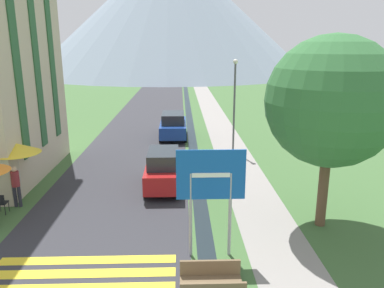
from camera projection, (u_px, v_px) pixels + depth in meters
The scene contains 18 objects.
ground_plane at pixel (175, 137), 27.26m from camera, with size 160.00×160.00×0.00m, color #3D6033.
road at pixel (151, 113), 36.84m from camera, with size 6.40×60.00×0.01m.
footpath at pixel (213, 112), 37.03m from camera, with size 2.20×60.00×0.01m.
drainage_channel at pixel (189, 113), 36.95m from camera, with size 0.60×60.00×0.00m.
crosswalk_marking at pixel (82, 273), 10.91m from camera, with size 5.44×1.84×0.01m.
mountain_distant at pixel (170, 10), 86.54m from camera, with size 64.36×64.36×28.71m.
road_sign at pixel (211, 185), 11.28m from camera, with size 2.09×0.11×3.47m.
footbridge at pixel (212, 285), 10.03m from camera, with size 1.70×1.10×0.65m.
parked_car_near at pixel (164, 169), 17.33m from camera, with size 1.70×3.93×1.82m.
parked_car_far at pixel (173, 125), 26.70m from camera, with size 1.92×4.41×1.82m.
cafe_chair_far_left at pixel (24, 180), 17.06m from camera, with size 0.40×0.40×0.85m.
cafe_chair_far_right at pixel (23, 177), 17.37m from camera, with size 0.40×0.40×0.85m.
cafe_chair_near_right at pixel (1, 202), 14.61m from camera, with size 0.40×0.40×0.85m.
cafe_umbrella_middle_yellow at pixel (16, 148), 15.69m from camera, with size 1.97×1.97×2.48m.
person_standing_terrace at pixel (16, 184), 15.18m from camera, with size 0.32×0.32×1.73m.
person_seated_far at pixel (20, 177), 16.97m from camera, with size 0.32×0.32×1.19m.
streetlamp at pixel (234, 99), 22.48m from camera, with size 0.28×0.28×5.66m.
tree_by_path at pixel (331, 102), 12.73m from camera, with size 4.53×4.53×6.86m.
Camera 1 is at (0.41, -6.51, 6.45)m, focal length 35.00 mm.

